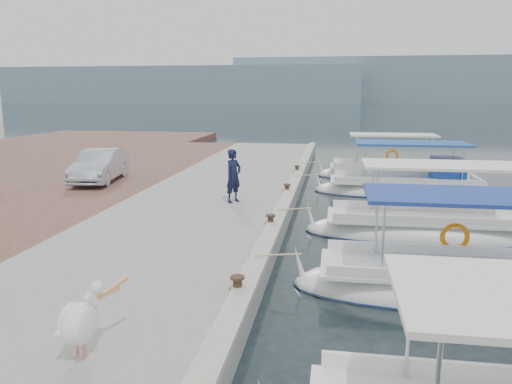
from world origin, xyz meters
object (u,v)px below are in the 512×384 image
fishing_caique_c (430,232)px  parked_car (99,166)px  fishing_caique_b (448,289)px  fishing_caique_d (407,190)px  pelican (81,321)px  fisherman (234,176)px  fishing_caique_e (387,175)px

fishing_caique_c → parked_car: bearing=160.0°
fishing_caique_b → fishing_caique_d: bearing=87.0°
fishing_caique_d → fishing_caique_b: bearing=-93.0°
pelican → fisherman: (0.11, 10.61, 0.40)m
fishing_caique_b → pelican: fishing_caique_b is taller
fisherman → parked_car: size_ratio=0.44×
fishing_caique_d → fishing_caique_e: 4.21m
fishing_caique_e → fishing_caique_c: bearing=-88.8°
fishing_caique_c → parked_car: fishing_caique_c is taller
fishing_caique_e → parked_car: (-12.76, -6.05, 1.07)m
fishing_caique_b → fisherman: fisherman is taller
fishing_caique_b → fishing_caique_e: (0.19, 15.34, -0.00)m
fishing_caique_e → parked_car: 14.16m
fishing_caique_c → pelican: 11.18m
fishing_caique_d → pelican: fishing_caique_d is taller
pelican → parked_car: 15.18m
fishing_caique_e → pelican: bearing=-107.7°
fishing_caique_e → fisherman: (-6.20, -9.19, 1.31)m
fishing_caique_d → fisherman: bearing=-142.9°
fisherman → fishing_caique_c: bearing=-72.5°
fishing_caique_c → fishing_caique_d: 6.58m
pelican → fisherman: fisherman is taller
fishing_caique_e → pelican: fishing_caique_e is taller
fishing_caique_d → pelican: bearing=-113.3°
fishing_caique_e → parked_car: size_ratio=1.69×
fisherman → parked_car: bearing=95.8°
fishing_caique_e → fisherman: 11.16m
fisherman → fishing_caique_d: bearing=-21.5°
fishing_caique_b → pelican: 7.63m
fishing_caique_e → fisherman: size_ratio=3.81×
fishing_caique_e → parked_car: fishing_caique_e is taller
fishing_caique_b → parked_car: fishing_caique_b is taller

